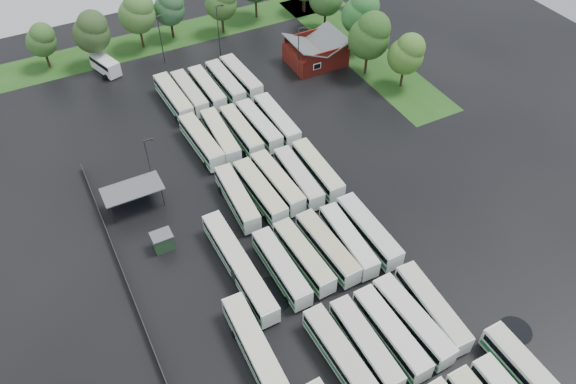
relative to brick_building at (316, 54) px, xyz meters
name	(u,v)px	position (x,y,z in m)	size (l,w,h in m)	color
ground	(318,269)	(-24.00, -42.77, -1.87)	(160.00, 160.00, 0.00)	black
brick_building	(316,54)	(0.00, 0.00, 0.00)	(10.07, 8.60, 5.39)	maroon
wash_shed	(132,190)	(-41.20, -20.74, 1.12)	(8.20, 4.20, 3.58)	#2D2D30
utility_hut	(163,241)	(-40.20, -30.17, -0.55)	(2.70, 2.20, 2.62)	#213F23
grass_strip_north	(166,38)	(-22.00, 22.03, -1.86)	(80.00, 10.00, 0.01)	#1F4913
grass_strip_east	(360,50)	(10.00, 0.03, -1.86)	(10.00, 50.00, 0.01)	#1F4913
west_fence	(129,288)	(-46.20, -34.77, -1.27)	(0.10, 50.00, 1.20)	#2D2D30
bus_r1c0	(339,354)	(-28.36, -55.01, -0.07)	(2.82, 11.81, 3.27)	silver
bus_r1c1	(365,344)	(-25.22, -55.35, -0.07)	(2.57, 11.73, 3.26)	silver
bus_r1c2	(391,333)	(-21.91, -55.50, -0.05)	(2.74, 11.93, 3.31)	silver
bus_r1c3	(412,320)	(-18.80, -55.31, -0.01)	(3.16, 12.21, 3.37)	silver
bus_r1c4	(432,308)	(-15.75, -54.98, -0.04)	(3.06, 12.04, 3.32)	silver
bus_r2c0	(281,268)	(-28.60, -41.56, -0.08)	(2.59, 11.71, 3.25)	silver
bus_r2c1	(304,256)	(-25.29, -41.30, -0.10)	(2.95, 11.65, 3.22)	silver
bus_r2c2	(327,247)	(-21.89, -41.44, -0.07)	(3.04, 11.85, 3.27)	silver
bus_r2c3	(348,240)	(-18.88, -41.66, -0.09)	(2.87, 11.66, 3.22)	silver
bus_r2c4	(369,231)	(-15.69, -41.60, -0.01)	(2.68, 12.15, 3.38)	silver
bus_r3c0	(237,198)	(-28.48, -27.83, -0.07)	(3.03, 11.82, 3.26)	silver
bus_r3c1	(260,191)	(-25.12, -28.22, -0.02)	(2.98, 12.12, 3.35)	silver
bus_r3c2	(277,182)	(-22.09, -27.68, -0.04)	(3.02, 12.03, 3.32)	silver
bus_r3c3	(298,178)	(-18.97, -28.20, -0.07)	(2.81, 11.76, 3.26)	silver
bus_r3c4	(317,170)	(-15.67, -28.02, -0.06)	(2.68, 11.86, 3.29)	silver
bus_r4c0	(202,141)	(-28.38, -14.04, -0.03)	(3.10, 12.13, 3.35)	silver
bus_r4c1	(220,136)	(-25.29, -14.21, -0.04)	(3.05, 12.05, 3.33)	silver
bus_r4c2	(241,131)	(-21.86, -14.55, -0.08)	(2.60, 11.69, 3.25)	silver
bus_r4c3	(259,125)	(-18.75, -14.54, -0.07)	(2.94, 11.84, 3.27)	silver
bus_r4c4	(277,120)	(-15.62, -14.71, -0.01)	(2.61, 12.11, 3.37)	silver
bus_r5c0	(174,97)	(-28.31, -0.95, 0.00)	(3.04, 12.27, 3.39)	silver
bus_r5c1	(190,93)	(-25.39, -0.87, -0.09)	(2.76, 11.64, 3.22)	silver
bus_r5c2	(207,88)	(-22.20, -0.97, -0.10)	(2.64, 11.60, 3.22)	silver
bus_r5c3	(225,83)	(-18.74, -0.92, -0.05)	(2.81, 11.92, 3.30)	silver
bus_r5c4	(241,77)	(-15.57, -0.59, -0.03)	(3.14, 12.13, 3.34)	silver
artic_bus_west_b	(239,266)	(-33.14, -38.88, -0.06)	(2.78, 17.62, 3.26)	silver
artic_bus_west_c	(264,366)	(-36.29, -52.50, -0.01)	(3.02, 18.12, 3.35)	silver
minibus	(105,64)	(-35.89, 15.17, -0.25)	(4.39, 7.11, 2.92)	silver
tree_north_0	(42,39)	(-44.77, 21.78, 3.86)	(5.38, 5.37, 8.90)	#2F2113
tree_north_1	(92,31)	(-36.30, 17.95, 5.21)	(6.64, 6.64, 11.00)	#392619
tree_north_2	(138,12)	(-27.01, 20.55, 5.52)	(6.93, 6.93, 11.48)	#362515
tree_north_3	(170,7)	(-20.51, 21.40, 4.56)	(6.04, 6.04, 10.00)	black
tree_north_4	(222,1)	(-10.77, 18.53, 4.89)	(6.34, 6.34, 10.51)	#342218
tree_east_0	(407,53)	(9.90, -14.04, 4.78)	(6.23, 6.23, 10.33)	#2E2118
tree_east_1	(370,35)	(6.47, -7.64, 5.97)	(7.36, 7.36, 12.18)	#352015
tree_east_2	(361,13)	(10.02, 0.66, 5.58)	(6.99, 6.99, 11.58)	black
lamp_post_ne	(299,49)	(-4.82, -2.27, 3.62)	(1.46, 0.28, 9.45)	#2D2D30
lamp_post_nw	(150,162)	(-37.67, -19.00, 3.49)	(1.42, 0.28, 9.22)	#2D2D30
lamp_post_back_w	(161,36)	(-25.18, 13.25, 3.66)	(1.47, 0.29, 9.51)	#2D2D30
lamp_post_back_e	(219,27)	(-14.84, 10.55, 4.09)	(1.58, 0.31, 10.25)	#2D2D30
puddle_2	(268,296)	(-31.38, -43.49, -1.86)	(5.83, 5.83, 0.01)	black
puddle_3	(348,260)	(-19.80, -43.24, -1.86)	(2.90, 2.90, 0.01)	black
puddle_4	(515,330)	(-8.03, -61.16, -1.86)	(3.94, 3.94, 0.01)	black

